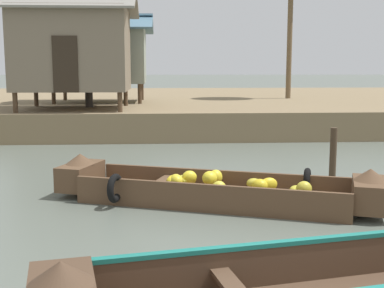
{
  "coord_description": "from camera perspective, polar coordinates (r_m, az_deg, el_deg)",
  "views": [
    {
      "loc": [
        -1.52,
        -3.82,
        2.46
      ],
      "look_at": [
        -0.87,
        6.67,
        0.86
      ],
      "focal_mm": 47.44,
      "sensor_mm": 36.0,
      "label": 1
    }
  ],
  "objects": [
    {
      "name": "stilt_house_mid_left",
      "position": [
        18.5,
        -13.21,
        10.47
      ],
      "size": [
        4.49,
        3.72,
        4.16
      ],
      "color": "#4C3826",
      "rests_on": "riverbank_strip"
    },
    {
      "name": "banana_boat",
      "position": [
        9.23,
        2.55,
        -5.11
      ],
      "size": [
        5.91,
        3.0,
        0.79
      ],
      "color": "brown",
      "rests_on": "ground"
    },
    {
      "name": "riverbank_strip",
      "position": [
        26.34,
        -0.24,
        4.37
      ],
      "size": [
        160.0,
        20.0,
        0.98
      ],
      "primitive_type": "cube",
      "color": "#7F6B4C",
      "rests_on": "ground"
    },
    {
      "name": "ground_plane",
      "position": [
        14.12,
        2.68,
        -1.37
      ],
      "size": [
        300.0,
        300.0,
        0.0
      ],
      "primitive_type": "plane",
      "color": "#596056"
    },
    {
      "name": "stilt_house_mid_right",
      "position": [
        22.12,
        -10.37,
        9.91
      ],
      "size": [
        4.55,
        3.37,
        3.69
      ],
      "color": "#4C3826",
      "rests_on": "riverbank_strip"
    },
    {
      "name": "vendor_person",
      "position": [
        19.22,
        -11.56,
        6.83
      ],
      "size": [
        0.44,
        0.44,
        1.66
      ],
      "color": "#332D28",
      "rests_on": "riverbank_strip"
    },
    {
      "name": "mooring_post",
      "position": [
        10.85,
        15.56,
        -1.44
      ],
      "size": [
        0.14,
        0.14,
        1.23
      ],
      "primitive_type": "cylinder",
      "color": "#423323",
      "rests_on": "ground"
    }
  ]
}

